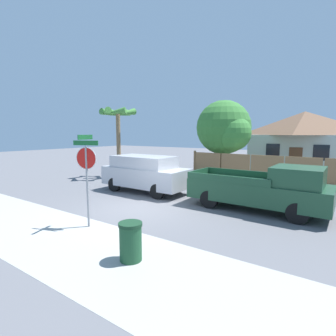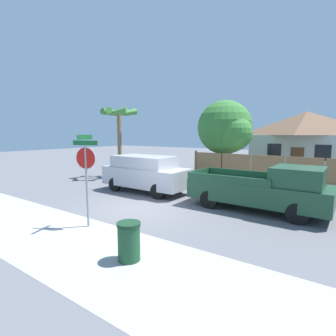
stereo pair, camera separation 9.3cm
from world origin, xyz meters
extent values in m
plane|color=slate|center=(0.00, 0.00, 0.00)|extent=(80.00, 80.00, 0.00)
cube|color=#A3A39E|center=(0.00, -3.60, 0.00)|extent=(36.00, 3.20, 0.01)
cube|color=#997047|center=(-1.24, 8.58, 0.85)|extent=(1.91, 0.06, 1.70)
cube|color=#997047|center=(0.75, 8.58, 0.85)|extent=(1.91, 0.06, 1.70)
cube|color=#997047|center=(2.74, 8.58, 0.85)|extent=(1.91, 0.06, 1.70)
cube|color=#997047|center=(4.72, 8.58, 0.85)|extent=(1.91, 0.06, 1.70)
cube|color=brown|center=(-2.23, 8.58, 0.90)|extent=(0.12, 0.12, 1.80)
cube|color=#B2C1B7|center=(3.61, 16.79, 1.45)|extent=(7.16, 7.11, 2.90)
pyramid|color=brown|center=(3.61, 16.79, 3.86)|extent=(7.73, 7.67, 1.92)
cube|color=black|center=(2.00, 13.22, 1.68)|extent=(1.00, 0.04, 1.10)
cube|color=black|center=(5.22, 13.22, 1.68)|extent=(1.00, 0.04, 1.10)
cube|color=brown|center=(3.61, 13.22, 1.00)|extent=(0.90, 0.04, 2.00)
cylinder|color=brown|center=(-0.72, 10.03, 0.99)|extent=(0.40, 0.40, 1.99)
sphere|color=#387A33|center=(-0.72, 10.03, 3.43)|extent=(3.85, 3.85, 3.85)
sphere|color=#3C8437|center=(0.15, 9.54, 3.04)|extent=(2.50, 2.50, 2.50)
cylinder|color=brown|center=(-6.19, 5.00, 2.29)|extent=(0.28, 0.28, 4.59)
cone|color=#428438|center=(-5.38, 5.00, 4.37)|extent=(0.44, 1.52, 0.66)
cone|color=#428438|center=(-5.79, 5.70, 4.37)|extent=(1.54, 1.14, 0.66)
cone|color=#428438|center=(-6.60, 5.70, 4.37)|extent=(1.54, 1.14, 0.66)
cone|color=#428438|center=(-7.00, 5.00, 4.37)|extent=(0.44, 1.52, 0.66)
cone|color=#428438|center=(-6.60, 4.30, 4.37)|extent=(1.54, 1.14, 0.66)
cone|color=#428438|center=(-5.79, 4.30, 4.37)|extent=(1.54, 1.14, 0.66)
cube|color=#B7B7BC|center=(-1.78, 2.48, 0.81)|extent=(4.61, 1.96, 0.94)
cube|color=#B7B7BC|center=(-1.89, 2.49, 1.58)|extent=(3.23, 1.79, 0.59)
cube|color=black|center=(-0.37, 2.47, 1.58)|extent=(0.08, 1.67, 0.49)
cylinder|color=black|center=(-0.34, 3.31, 0.36)|extent=(0.72, 0.22, 0.72)
cylinder|color=black|center=(-0.36, 1.63, 0.36)|extent=(0.72, 0.22, 0.72)
cylinder|color=black|center=(-3.19, 3.34, 0.36)|extent=(0.72, 0.22, 0.72)
cylinder|color=black|center=(-3.21, 1.66, 0.36)|extent=(0.72, 0.22, 0.72)
cube|color=#1E472D|center=(3.88, 2.48, 0.74)|extent=(5.28, 2.02, 0.79)
cube|color=#1E472D|center=(5.33, 2.47, 1.48)|extent=(1.71, 1.82, 0.69)
cube|color=#1E472D|center=(3.00, 3.42, 1.28)|extent=(3.30, 0.12, 0.28)
cube|color=#1E472D|center=(2.98, 1.57, 1.28)|extent=(3.30, 0.12, 0.28)
cube|color=#1E472D|center=(1.29, 2.52, 1.28)|extent=(0.10, 1.85, 0.28)
cylinder|color=black|center=(5.52, 3.33, 0.37)|extent=(0.74, 0.22, 0.74)
cylinder|color=black|center=(5.50, 1.60, 0.37)|extent=(0.74, 0.22, 0.74)
cylinder|color=black|center=(2.26, 3.37, 0.37)|extent=(0.74, 0.22, 0.74)
cylinder|color=black|center=(2.24, 1.64, 0.37)|extent=(0.74, 0.22, 0.74)
cylinder|color=gray|center=(-0.06, -2.53, 1.31)|extent=(0.07, 0.07, 2.62)
cylinder|color=red|center=(-0.06, -2.53, 2.24)|extent=(0.64, 0.24, 0.67)
cylinder|color=white|center=(-0.06, -2.53, 2.24)|extent=(0.67, 0.24, 0.71)
cube|color=#19602D|center=(-0.06, -2.53, 2.72)|extent=(0.83, 0.31, 0.15)
cube|color=#19602D|center=(-0.06, -2.53, 2.90)|extent=(0.28, 0.75, 0.15)
cylinder|color=#1E4C2D|center=(2.63, -3.46, 0.43)|extent=(0.53, 0.53, 0.85)
cylinder|color=#163922|center=(2.63, -3.46, 0.89)|extent=(0.57, 0.57, 0.08)
camera|label=1|loc=(6.73, -7.85, 3.02)|focal=28.00mm
camera|label=2|loc=(6.80, -7.80, 3.02)|focal=28.00mm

